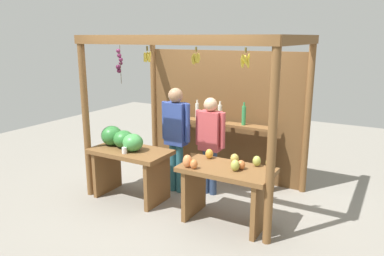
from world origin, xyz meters
name	(u,v)px	position (x,y,z in m)	size (l,w,h in m)	color
ground_plane	(197,192)	(0.00, 0.00, 0.00)	(12.00, 12.00, 0.00)	gray
market_stall	(210,101)	(0.00, 0.39, 1.37)	(2.91, 1.82, 2.37)	brown
fruit_counter_left	(127,153)	(-0.85, -0.63, 0.69)	(1.18, 0.64, 1.04)	brown
fruit_counter_right	(226,181)	(0.76, -0.64, 0.56)	(1.17, 0.64, 0.91)	brown
bottle_shelf_unit	(219,135)	(0.04, 0.64, 0.77)	(1.86, 0.22, 1.36)	brown
vendor_man	(176,131)	(-0.32, -0.10, 0.97)	(0.48, 0.22, 1.62)	#265C67
vendor_woman	(210,138)	(0.17, 0.07, 0.88)	(0.48, 0.20, 1.49)	navy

